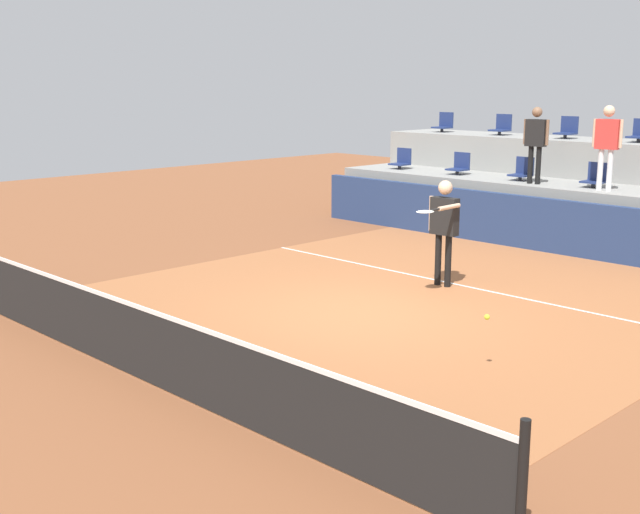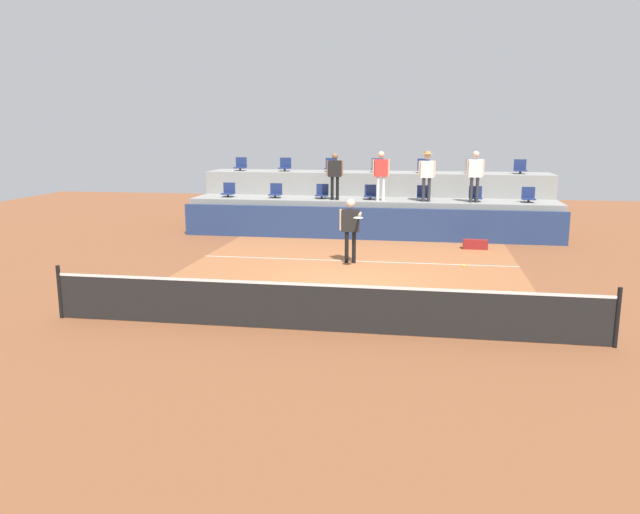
{
  "view_description": "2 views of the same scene",
  "coord_description": "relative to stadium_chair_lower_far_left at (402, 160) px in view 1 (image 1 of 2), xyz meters",
  "views": [
    {
      "loc": [
        8.04,
        -8.88,
        3.43
      ],
      "look_at": [
        0.31,
        -1.23,
        1.09
      ],
      "focal_mm": 45.94,
      "sensor_mm": 36.0,
      "label": 1
    },
    {
      "loc": [
        1.89,
        -14.93,
        3.69
      ],
      "look_at": [
        -0.45,
        -1.11,
        0.82
      ],
      "focal_mm": 35.01,
      "sensor_mm": 36.0,
      "label": 2
    }
  ],
  "objects": [
    {
      "name": "court_service_line",
      "position": [
        5.29,
        -4.83,
        -1.46
      ],
      "size": [
        9.0,
        0.06,
        0.0
      ],
      "primitive_type": "cube",
      "color": "silver",
      "rests_on": "ground_plane"
    },
    {
      "name": "stadium_chair_upper_far_left",
      "position": [
        -0.05,
        1.8,
        0.85
      ],
      "size": [
        0.44,
        0.4,
        0.52
      ],
      "color": "#2D2D33",
      "rests_on": "seating_tier_upper"
    },
    {
      "name": "tennis_ball",
      "position": [
        8.09,
        -8.13,
        -0.78
      ],
      "size": [
        0.07,
        0.07,
        0.07
      ],
      "color": "#CCE033"
    },
    {
      "name": "stadium_chair_upper_left",
      "position": [
        1.75,
        1.8,
        0.85
      ],
      "size": [
        0.44,
        0.4,
        0.52
      ],
      "color": "#2D2D33",
      "rests_on": "seating_tier_upper"
    },
    {
      "name": "stadium_chair_lower_mid_left",
      "position": [
        3.51,
        0.0,
        0.0
      ],
      "size": [
        0.44,
        0.4,
        0.52
      ],
      "color": "#2D2D33",
      "rests_on": "seating_tier_lower"
    },
    {
      "name": "tennis_player",
      "position": [
        5.16,
        -5.1,
        -0.34
      ],
      "size": [
        0.76,
        1.22,
        1.81
      ],
      "color": "black",
      "rests_on": "ground_plane"
    },
    {
      "name": "ground_plane",
      "position": [
        5.29,
        -7.23,
        -1.46
      ],
      "size": [
        40.0,
        40.0,
        0.0
      ],
      "primitive_type": "plane",
      "color": "brown"
    },
    {
      "name": "tennis_net",
      "position": [
        5.29,
        -11.23,
        -0.97
      ],
      "size": [
        10.48,
        0.08,
        1.07
      ],
      "color": "black",
      "rests_on": "ground_plane"
    },
    {
      "name": "seating_tier_lower",
      "position": [
        5.29,
        0.07,
        -0.84
      ],
      "size": [
        13.0,
        1.8,
        1.25
      ],
      "primitive_type": "cube",
      "color": "gray",
      "rests_on": "ground_plane"
    },
    {
      "name": "spectator_in_grey",
      "position": [
        4.03,
        -0.38,
        0.77
      ],
      "size": [
        0.58,
        0.24,
        1.65
      ],
      "color": "black",
      "rests_on": "seating_tier_lower"
    },
    {
      "name": "sponsor_backboard",
      "position": [
        5.29,
        -1.23,
        -0.91
      ],
      "size": [
        13.0,
        0.16,
        1.1
      ],
      "primitive_type": "cube",
      "color": "navy",
      "rests_on": "ground_plane"
    },
    {
      "name": "seating_tier_upper",
      "position": [
        5.29,
        1.87,
        -0.41
      ],
      "size": [
        13.0,
        1.8,
        2.1
      ],
      "primitive_type": "cube",
      "color": "gray",
      "rests_on": "ground_plane"
    },
    {
      "name": "stadium_chair_lower_left",
      "position": [
        1.79,
        0.0,
        0.0
      ],
      "size": [
        0.44,
        0.4,
        0.52
      ],
      "color": "#2D2D33",
      "rests_on": "seating_tier_lower"
    },
    {
      "name": "stadium_chair_lower_far_left",
      "position": [
        0.0,
        0.0,
        0.0
      ],
      "size": [
        0.44,
        0.4,
        0.52
      ],
      "color": "#2D2D33",
      "rests_on": "seating_tier_lower"
    },
    {
      "name": "stadium_chair_upper_mid_left",
      "position": [
        3.56,
        1.8,
        0.85
      ],
      "size": [
        0.44,
        0.4,
        0.52
      ],
      "color": "#2D2D33",
      "rests_on": "seating_tier_upper"
    },
    {
      "name": "court_inner_paint",
      "position": [
        5.29,
        -6.23,
        -1.46
      ],
      "size": [
        9.0,
        10.0,
        0.01
      ],
      "primitive_type": "cube",
      "color": "#A36038",
      "rests_on": "ground_plane"
    },
    {
      "name": "stadium_chair_lower_center",
      "position": [
        5.26,
        0.0,
        0.0
      ],
      "size": [
        0.44,
        0.4,
        0.52
      ],
      "color": "#2D2D33",
      "rests_on": "seating_tier_lower"
    },
    {
      "name": "spectator_leaning_on_rail",
      "position": [
        5.64,
        -0.38,
        0.82
      ],
      "size": [
        0.6,
        0.26,
        1.71
      ],
      "color": "white",
      "rests_on": "seating_tier_lower"
    }
  ]
}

